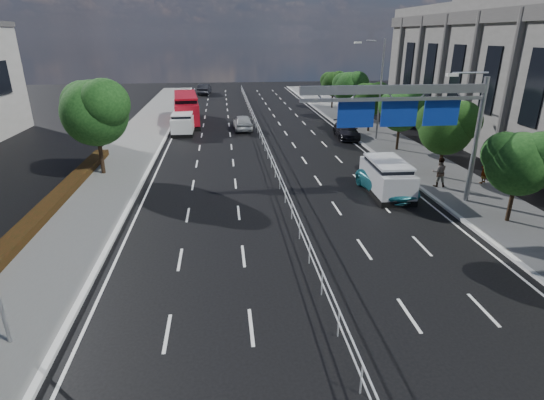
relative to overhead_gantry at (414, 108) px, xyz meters
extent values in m
plane|color=black|center=(-6.74, -10.05, -5.61)|extent=(160.00, 160.00, 0.00)
cube|color=silver|center=(-15.74, -10.05, -5.54)|extent=(0.25, 140.00, 0.15)
cube|color=silver|center=(-6.74, 12.45, -4.61)|extent=(0.05, 85.00, 0.05)
cube|color=silver|center=(-6.74, 12.45, -5.06)|extent=(0.05, 85.00, 0.05)
cylinder|color=gray|center=(3.86, -0.05, -2.01)|extent=(0.28, 0.28, 7.20)
cube|color=gray|center=(-1.14, -0.05, 0.99)|extent=(10.20, 0.25, 0.45)
cube|color=gray|center=(-1.14, -0.05, 0.49)|extent=(10.20, 0.18, 0.18)
cylinder|color=gray|center=(2.86, -0.05, 1.79)|extent=(2.00, 0.10, 0.10)
cube|color=silver|center=(1.86, -0.05, 1.69)|extent=(0.60, 0.25, 0.15)
cube|color=#0D2D96|center=(1.66, 0.13, -0.31)|extent=(2.00, 0.08, 1.40)
cube|color=white|center=(1.66, 0.18, -0.31)|extent=(1.80, 0.02, 1.20)
cube|color=#0D2D96|center=(-0.74, 0.13, -0.31)|extent=(2.00, 0.08, 1.40)
cube|color=white|center=(-0.74, 0.18, -0.31)|extent=(1.80, 0.02, 1.20)
cube|color=#0D2D96|center=(-3.14, 0.13, -0.31)|extent=(2.00, 0.08, 1.40)
cube|color=white|center=(-3.14, 0.18, -0.31)|extent=(1.80, 0.02, 1.20)
cylinder|color=gray|center=(4.06, 15.95, -1.11)|extent=(0.16, 0.16, 9.00)
cylinder|color=gray|center=(2.86, 15.95, 3.19)|extent=(0.10, 2.40, 0.10)
cube|color=silver|center=(1.66, 15.95, 3.04)|extent=(0.60, 0.25, 0.15)
cube|color=#4C4947|center=(10.16, 11.95, 4.99)|extent=(0.40, 36.00, 1.00)
cylinder|color=black|center=(-18.74, 7.95, -3.86)|extent=(0.28, 0.28, 3.50)
sphere|color=#113410|center=(-18.74, 7.95, -1.27)|extent=(4.40, 4.40, 4.40)
sphere|color=#113410|center=(-17.86, 7.29, -0.57)|extent=(3.30, 3.30, 3.30)
sphere|color=#113410|center=(-19.51, 8.61, -0.71)|extent=(3.08, 3.08, 3.08)
cylinder|color=black|center=(4.46, -3.05, -4.31)|extent=(0.21, 0.21, 2.60)
sphere|color=#113410|center=(4.46, -3.05, -2.38)|extent=(3.20, 3.20, 3.20)
sphere|color=#113410|center=(5.10, -3.53, -1.86)|extent=(2.40, 2.40, 2.40)
sphere|color=#113410|center=(3.90, -2.57, -1.97)|extent=(2.24, 2.24, 2.24)
cylinder|color=black|center=(4.46, 4.45, -4.21)|extent=(0.22, 0.22, 2.80)
sphere|color=black|center=(4.46, 4.45, -2.13)|extent=(3.50, 3.50, 3.50)
sphere|color=black|center=(5.16, 3.92, -1.57)|extent=(2.62, 2.62, 2.62)
sphere|color=black|center=(3.85, 4.97, -1.69)|extent=(2.45, 2.45, 2.45)
cylinder|color=black|center=(4.46, 11.95, -4.26)|extent=(0.22, 0.22, 2.70)
sphere|color=#113410|center=(4.46, 11.95, -2.26)|extent=(3.30, 3.30, 3.30)
sphere|color=#113410|center=(5.12, 11.45, -1.72)|extent=(2.48, 2.48, 2.47)
sphere|color=#113410|center=(3.88, 12.44, -1.83)|extent=(2.31, 2.31, 2.31)
cylinder|color=black|center=(4.46, 19.45, -4.28)|extent=(0.21, 0.21, 2.65)
sphere|color=black|center=(4.46, 19.45, -2.32)|extent=(3.20, 3.20, 3.20)
sphere|color=black|center=(5.10, 18.97, -1.79)|extent=(2.40, 2.40, 2.40)
sphere|color=black|center=(3.90, 19.93, -1.90)|extent=(2.24, 2.24, 2.24)
cylinder|color=black|center=(4.46, 26.95, -4.18)|extent=(0.23, 0.23, 2.85)
sphere|color=#113410|center=(4.46, 26.95, -2.07)|extent=(3.60, 3.60, 3.60)
sphere|color=#113410|center=(5.18, 26.41, -1.50)|extent=(2.70, 2.70, 2.70)
sphere|color=#113410|center=(3.83, 27.49, -1.62)|extent=(2.52, 2.52, 2.52)
cylinder|color=black|center=(4.46, 34.45, -4.31)|extent=(0.21, 0.21, 2.60)
sphere|color=black|center=(4.46, 34.45, -2.38)|extent=(3.10, 3.10, 3.10)
sphere|color=black|center=(5.08, 33.98, -1.86)|extent=(2.32, 2.33, 2.32)
sphere|color=black|center=(3.92, 34.91, -1.97)|extent=(2.17, 2.17, 2.17)
cube|color=black|center=(-14.16, 21.23, -5.43)|extent=(2.11, 4.82, 0.34)
cube|color=white|center=(-14.16, 21.23, -4.61)|extent=(2.07, 4.72, 1.42)
cube|color=black|center=(-14.16, 21.23, -3.90)|extent=(1.90, 3.40, 0.63)
cube|color=white|center=(-14.16, 21.23, -3.58)|extent=(1.98, 3.69, 0.13)
cylinder|color=black|center=(-15.02, 19.69, -5.25)|extent=(0.31, 0.71, 0.71)
cylinder|color=black|center=(-13.32, 19.67, -5.25)|extent=(0.31, 0.71, 0.71)
cylinder|color=black|center=(-15.00, 22.79, -5.25)|extent=(0.31, 0.71, 0.71)
cylinder|color=black|center=(-13.29, 22.78, -5.25)|extent=(0.31, 0.71, 0.71)
cube|color=black|center=(-14.24, 27.00, -5.45)|extent=(3.50, 10.71, 0.31)
cube|color=maroon|center=(-14.24, 27.00, -4.10)|extent=(3.43, 10.50, 2.14)
cube|color=black|center=(-14.24, 27.00, -3.03)|extent=(2.96, 7.61, 0.94)
cube|color=maroon|center=(-14.24, 27.00, -2.56)|extent=(3.11, 8.23, 0.19)
cylinder|color=black|center=(-14.94, 23.52, -5.28)|extent=(0.34, 0.67, 0.65)
cylinder|color=black|center=(-12.89, 23.71, -5.28)|extent=(0.34, 0.67, 0.65)
cylinder|color=black|center=(-15.59, 30.29, -5.28)|extent=(0.34, 0.67, 0.65)
cylinder|color=black|center=(-13.54, 30.49, -5.28)|extent=(0.34, 0.67, 0.65)
imported|color=#A2A5A9|center=(-8.16, 22.14, -4.82)|extent=(2.04, 4.68, 1.57)
imported|color=black|center=(-13.03, 51.35, -4.77)|extent=(2.27, 5.24, 1.68)
cube|color=black|center=(-0.24, 2.12, -5.43)|extent=(2.33, 5.12, 0.34)
cube|color=#B2B4BA|center=(-0.24, 2.12, -4.60)|extent=(2.28, 5.02, 1.42)
cube|color=black|center=(-0.24, 2.12, -3.89)|extent=(2.06, 3.63, 0.63)
cube|color=#B2B4BA|center=(-0.24, 2.12, -3.58)|extent=(2.16, 3.93, 0.13)
cylinder|color=black|center=(-1.18, 0.53, -5.25)|extent=(0.33, 0.72, 0.71)
cylinder|color=black|center=(0.58, 0.46, -5.25)|extent=(0.33, 0.72, 0.71)
cylinder|color=black|center=(-1.06, 3.78, -5.25)|extent=(0.33, 0.72, 0.71)
cylinder|color=black|center=(0.70, 3.72, -5.25)|extent=(0.33, 0.72, 0.71)
imported|color=#1D7483|center=(-0.24, 1.95, -4.91)|extent=(2.84, 5.25, 1.40)
imported|color=black|center=(1.56, 17.37, -4.91)|extent=(2.31, 4.95, 1.40)
imported|color=gray|center=(6.66, 2.80, -4.54)|extent=(0.81, 0.76, 1.86)
imported|color=gray|center=(3.38, 2.52, -4.52)|extent=(1.05, 0.90, 1.90)
camera|label=1|loc=(-10.20, -21.89, 3.65)|focal=28.00mm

